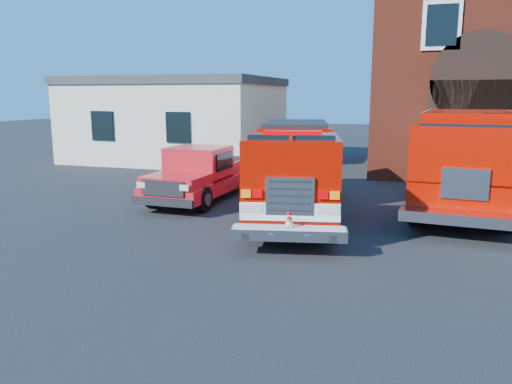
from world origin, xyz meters
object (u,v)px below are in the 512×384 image
(fire_engine, at_px, (294,167))
(secondary_truck, at_px, (466,155))
(side_building, at_px, (178,118))
(pickup_truck, at_px, (202,174))

(fire_engine, bearing_deg, secondary_truck, 28.49)
(fire_engine, distance_m, secondary_truck, 5.57)
(side_building, distance_m, secondary_truck, 15.90)
(side_building, height_order, fire_engine, side_building)
(side_building, relative_size, secondary_truck, 1.11)
(side_building, distance_m, fire_engine, 13.78)
(fire_engine, bearing_deg, side_building, 130.68)
(side_building, height_order, pickup_truck, side_building)
(side_building, relative_size, pickup_truck, 1.86)
(side_building, bearing_deg, pickup_truck, -59.49)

